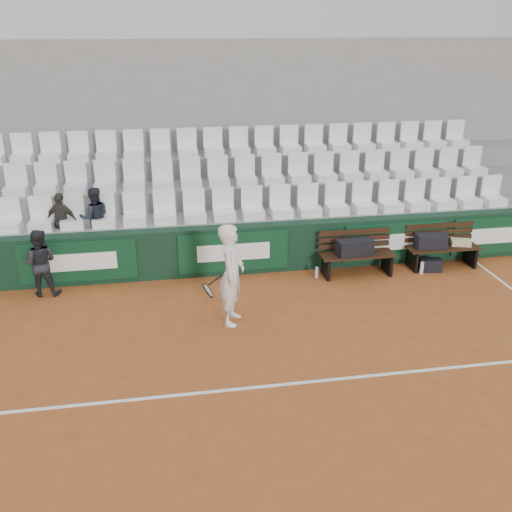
{
  "coord_description": "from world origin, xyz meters",
  "views": [
    {
      "loc": [
        -1.5,
        -6.62,
        4.81
      ],
      "look_at": [
        0.02,
        2.4,
        1.0
      ],
      "focal_mm": 40.0,
      "sensor_mm": 36.0,
      "label": 1
    }
  ],
  "objects_px": {
    "sports_bag_left": "(355,247)",
    "water_bottle_far": "(422,268)",
    "ball_kid": "(40,263)",
    "spectator_c": "(93,196)",
    "sports_bag_right": "(431,241)",
    "bench_right": "(441,257)",
    "spectator_b": "(59,199)",
    "water_bottle_near": "(317,273)",
    "tennis_player": "(231,275)",
    "bench_left": "(357,264)",
    "sports_bag_ground": "(431,265)"
  },
  "relations": [
    {
      "from": "sports_bag_ground",
      "to": "water_bottle_near",
      "type": "relative_size",
      "value": 1.83
    },
    {
      "from": "bench_left",
      "to": "water_bottle_near",
      "type": "relative_size",
      "value": 6.53
    },
    {
      "from": "sports_bag_left",
      "to": "sports_bag_right",
      "type": "height_order",
      "value": "sports_bag_left"
    },
    {
      "from": "bench_left",
      "to": "sports_bag_left",
      "type": "distance_m",
      "value": 0.39
    },
    {
      "from": "water_bottle_near",
      "to": "tennis_player",
      "type": "relative_size",
      "value": 0.13
    },
    {
      "from": "sports_bag_right",
      "to": "water_bottle_far",
      "type": "height_order",
      "value": "sports_bag_right"
    },
    {
      "from": "bench_left",
      "to": "ball_kid",
      "type": "xyz_separation_m",
      "value": [
        -6.1,
        0.11,
        0.42
      ]
    },
    {
      "from": "tennis_player",
      "to": "spectator_c",
      "type": "bearing_deg",
      "value": 133.31
    },
    {
      "from": "sports_bag_left",
      "to": "water_bottle_far",
      "type": "relative_size",
      "value": 2.72
    },
    {
      "from": "water_bottle_far",
      "to": "ball_kid",
      "type": "relative_size",
      "value": 0.2
    },
    {
      "from": "sports_bag_right",
      "to": "bench_right",
      "type": "bearing_deg",
      "value": -0.17
    },
    {
      "from": "bench_left",
      "to": "sports_bag_right",
      "type": "bearing_deg",
      "value": 3.01
    },
    {
      "from": "bench_right",
      "to": "sports_bag_left",
      "type": "relative_size",
      "value": 2.09
    },
    {
      "from": "sports_bag_ground",
      "to": "spectator_c",
      "type": "height_order",
      "value": "spectator_c"
    },
    {
      "from": "sports_bag_right",
      "to": "ball_kid",
      "type": "bearing_deg",
      "value": 179.79
    },
    {
      "from": "sports_bag_left",
      "to": "bench_left",
      "type": "bearing_deg",
      "value": 19.1
    },
    {
      "from": "bench_right",
      "to": "sports_bag_left",
      "type": "bearing_deg",
      "value": -176.79
    },
    {
      "from": "spectator_b",
      "to": "sports_bag_left",
      "type": "bearing_deg",
      "value": -169.07
    },
    {
      "from": "bench_left",
      "to": "ball_kid",
      "type": "height_order",
      "value": "ball_kid"
    },
    {
      "from": "tennis_player",
      "to": "ball_kid",
      "type": "bearing_deg",
      "value": 154.12
    },
    {
      "from": "ball_kid",
      "to": "spectator_b",
      "type": "distance_m",
      "value": 1.35
    },
    {
      "from": "spectator_b",
      "to": "spectator_c",
      "type": "distance_m",
      "value": 0.63
    },
    {
      "from": "sports_bag_ground",
      "to": "ball_kid",
      "type": "bearing_deg",
      "value": 178.55
    },
    {
      "from": "sports_bag_ground",
      "to": "water_bottle_near",
      "type": "xyz_separation_m",
      "value": [
        -2.41,
        0.05,
        -0.01
      ]
    },
    {
      "from": "ball_kid",
      "to": "spectator_b",
      "type": "xyz_separation_m",
      "value": [
        0.33,
        0.91,
        0.93
      ]
    },
    {
      "from": "sports_bag_right",
      "to": "spectator_b",
      "type": "height_order",
      "value": "spectator_b"
    },
    {
      "from": "spectator_c",
      "to": "bench_left",
      "type": "bearing_deg",
      "value": 158.4
    },
    {
      "from": "bench_left",
      "to": "water_bottle_near",
      "type": "height_order",
      "value": "bench_left"
    },
    {
      "from": "ball_kid",
      "to": "spectator_c",
      "type": "bearing_deg",
      "value": -131.72
    },
    {
      "from": "sports_bag_left",
      "to": "water_bottle_near",
      "type": "distance_m",
      "value": 0.91
    },
    {
      "from": "water_bottle_far",
      "to": "spectator_b",
      "type": "xyz_separation_m",
      "value": [
        -7.09,
        1.24,
        1.44
      ]
    },
    {
      "from": "bench_right",
      "to": "ball_kid",
      "type": "bearing_deg",
      "value": 179.79
    },
    {
      "from": "bench_right",
      "to": "water_bottle_near",
      "type": "bearing_deg",
      "value": -177.57
    },
    {
      "from": "bench_right",
      "to": "tennis_player",
      "type": "relative_size",
      "value": 0.85
    },
    {
      "from": "water_bottle_near",
      "to": "spectator_c",
      "type": "relative_size",
      "value": 0.19
    },
    {
      "from": "sports_bag_left",
      "to": "sports_bag_ground",
      "type": "bearing_deg",
      "value": -1.95
    },
    {
      "from": "bench_right",
      "to": "sports_bag_ground",
      "type": "bearing_deg",
      "value": -151.67
    },
    {
      "from": "bench_left",
      "to": "sports_bag_ground",
      "type": "xyz_separation_m",
      "value": [
        1.57,
        -0.08,
        -0.1
      ]
    },
    {
      "from": "ball_kid",
      "to": "spectator_b",
      "type": "height_order",
      "value": "spectator_b"
    },
    {
      "from": "sports_bag_ground",
      "to": "spectator_b",
      "type": "bearing_deg",
      "value": 171.42
    },
    {
      "from": "sports_bag_ground",
      "to": "spectator_c",
      "type": "xyz_separation_m",
      "value": [
        -6.71,
        1.11,
        1.49
      ]
    },
    {
      "from": "bench_left",
      "to": "sports_bag_right",
      "type": "distance_m",
      "value": 1.64
    },
    {
      "from": "bench_left",
      "to": "sports_bag_right",
      "type": "xyz_separation_m",
      "value": [
        1.6,
        0.08,
        0.37
      ]
    },
    {
      "from": "ball_kid",
      "to": "bench_right",
      "type": "bearing_deg",
      "value": -175.42
    },
    {
      "from": "water_bottle_near",
      "to": "ball_kid",
      "type": "distance_m",
      "value": 5.29
    },
    {
      "from": "bench_right",
      "to": "tennis_player",
      "type": "bearing_deg",
      "value": -160.85
    },
    {
      "from": "sports_bag_right",
      "to": "water_bottle_far",
      "type": "xyz_separation_m",
      "value": [
        -0.28,
        -0.29,
        -0.46
      ]
    },
    {
      "from": "sports_bag_ground",
      "to": "tennis_player",
      "type": "xyz_separation_m",
      "value": [
        -4.31,
        -1.44,
        0.75
      ]
    },
    {
      "from": "sports_bag_left",
      "to": "sports_bag_right",
      "type": "xyz_separation_m",
      "value": [
        1.67,
        0.11,
        -0.01
      ]
    },
    {
      "from": "water_bottle_far",
      "to": "tennis_player",
      "type": "height_order",
      "value": "tennis_player"
    }
  ]
}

